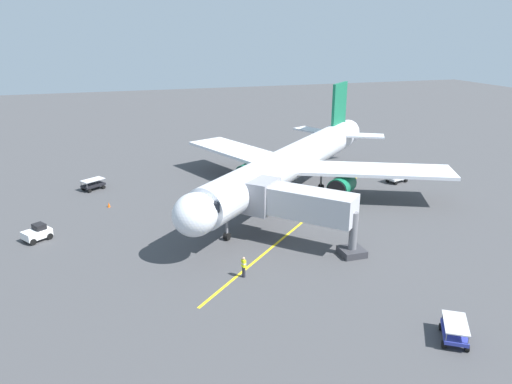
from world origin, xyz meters
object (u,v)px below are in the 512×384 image
(safety_cone_wing_port, at_px, (109,205))
(baggage_cart_near_nose, at_px, (397,177))
(airplane, at_px, (291,163))
(tug_starboard_side, at_px, (37,233))
(safety_cone_nose_right, at_px, (201,218))
(baggage_cart_rear_apron, at_px, (93,184))
(jet_bridge, at_px, (293,203))
(ground_crew_marshaller, at_px, (244,267))
(safety_cone_nose_left, at_px, (190,230))
(baggage_cart_portside, at_px, (455,331))

(safety_cone_wing_port, bearing_deg, baggage_cart_near_nose, 177.50)
(airplane, xyz_separation_m, baggage_cart_near_nose, (-14.75, -1.10, -3.35))
(tug_starboard_side, xyz_separation_m, safety_cone_nose_right, (-15.21, -0.25, -0.43))
(safety_cone_nose_right, bearing_deg, baggage_cart_near_nose, -168.60)
(safety_cone_wing_port, bearing_deg, baggage_cart_rear_apron, -76.61)
(jet_bridge, bearing_deg, ground_crew_marshaller, 39.97)
(jet_bridge, height_order, safety_cone_nose_right, jet_bridge)
(airplane, relative_size, jet_bridge, 3.46)
(baggage_cart_rear_apron, bearing_deg, jet_bridge, 129.28)
(tug_starboard_side, bearing_deg, ground_crew_marshaller, 142.57)
(jet_bridge, xyz_separation_m, safety_cone_nose_left, (8.43, -4.79, -3.49))
(safety_cone_nose_left, bearing_deg, airplane, -151.88)
(safety_cone_wing_port, bearing_deg, safety_cone_nose_right, 142.57)
(baggage_cart_portside, relative_size, tug_starboard_side, 1.07)
(safety_cone_nose_right, xyz_separation_m, safety_cone_wing_port, (8.84, -6.77, 0.00))
(baggage_cart_portside, height_order, safety_cone_nose_right, baggage_cart_portside)
(airplane, relative_size, ground_crew_marshaller, 19.46)
(baggage_cart_rear_apron, xyz_separation_m, safety_cone_nose_right, (-10.47, 13.61, -0.38))
(airplane, xyz_separation_m, safety_cone_wing_port, (20.10, -2.62, -3.73))
(baggage_cart_portside, relative_size, safety_cone_wing_port, 5.35)
(airplane, distance_m, jet_bridge, 12.50)
(airplane, xyz_separation_m, baggage_cart_portside, (0.21, 28.29, -3.35))
(airplane, height_order, tug_starboard_side, airplane)
(jet_bridge, height_order, safety_cone_wing_port, jet_bridge)
(ground_crew_marshaller, distance_m, safety_cone_nose_right, 12.58)
(baggage_cart_rear_apron, relative_size, safety_cone_nose_right, 5.35)
(safety_cone_nose_left, bearing_deg, safety_cone_wing_port, -52.77)
(tug_starboard_side, height_order, safety_cone_nose_left, tug_starboard_side)
(baggage_cart_rear_apron, height_order, safety_cone_nose_left, baggage_cart_rear_apron)
(ground_crew_marshaller, distance_m, baggage_cart_rear_apron, 28.48)
(airplane, distance_m, tug_starboard_side, 27.04)
(tug_starboard_side, distance_m, safety_cone_wing_port, 9.49)
(jet_bridge, bearing_deg, baggage_cart_portside, 104.28)
(baggage_cart_rear_apron, distance_m, safety_cone_wing_port, 7.04)
(baggage_cart_portside, bearing_deg, safety_cone_wing_port, -57.25)
(ground_crew_marshaller, xyz_separation_m, baggage_cart_portside, (-10.20, 11.61, -0.23))
(safety_cone_wing_port, bearing_deg, safety_cone_nose_left, 127.23)
(airplane, height_order, safety_cone_wing_port, airplane)
(baggage_cart_portside, relative_size, baggage_cart_rear_apron, 1.00)
(baggage_cart_rear_apron, bearing_deg, baggage_cart_near_nose, 167.09)
(airplane, bearing_deg, safety_cone_nose_left, 28.12)
(ground_crew_marshaller, relative_size, safety_cone_nose_right, 3.11)
(baggage_cart_rear_apron, bearing_deg, airplane, 156.48)
(airplane, bearing_deg, safety_cone_nose_right, 20.22)
(baggage_cart_portside, bearing_deg, ground_crew_marshaller, -48.69)
(ground_crew_marshaller, bearing_deg, safety_cone_wing_port, -63.36)
(baggage_cart_near_nose, xyz_separation_m, safety_cone_wing_port, (34.85, -1.52, -0.38))
(ground_crew_marshaller, height_order, tug_starboard_side, ground_crew_marshaller)
(baggage_cart_near_nose, height_order, baggage_cart_rear_apron, same)
(baggage_cart_near_nose, bearing_deg, tug_starboard_side, 7.58)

